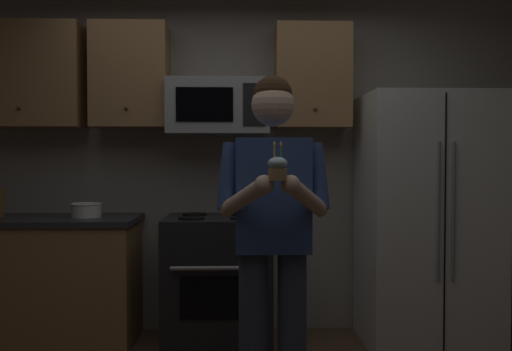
# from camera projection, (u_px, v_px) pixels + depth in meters

# --- Properties ---
(wall_back) EXTENTS (4.40, 0.10, 2.60)m
(wall_back) POSITION_uv_depth(u_px,v_px,m) (239.00, 164.00, 4.32)
(wall_back) COLOR gray
(wall_back) RESTS_ON ground
(oven_range) EXTENTS (0.76, 0.70, 0.93)m
(oven_range) POSITION_uv_depth(u_px,v_px,m) (218.00, 280.00, 3.95)
(oven_range) COLOR black
(oven_range) RESTS_ON ground
(microwave) EXTENTS (0.74, 0.41, 0.40)m
(microwave) POSITION_uv_depth(u_px,v_px,m) (218.00, 107.00, 4.03)
(microwave) COLOR #9EA0A5
(refrigerator) EXTENTS (0.90, 0.75, 1.80)m
(refrigerator) POSITION_uv_depth(u_px,v_px,m) (426.00, 220.00, 3.95)
(refrigerator) COLOR white
(refrigerator) RESTS_ON ground
(cabinet_row_upper) EXTENTS (2.78, 0.36, 0.76)m
(cabinet_row_upper) POSITION_uv_depth(u_px,v_px,m) (141.00, 77.00, 4.06)
(cabinet_row_upper) COLOR #9E7247
(counter_left) EXTENTS (1.44, 0.66, 0.92)m
(counter_left) POSITION_uv_depth(u_px,v_px,m) (37.00, 281.00, 3.93)
(counter_left) COLOR #9E7247
(counter_left) RESTS_ON ground
(bowl_large_white) EXTENTS (0.22, 0.22, 0.10)m
(bowl_large_white) POSITION_uv_depth(u_px,v_px,m) (86.00, 210.00, 3.92)
(bowl_large_white) COLOR white
(bowl_large_white) RESTS_ON counter_left
(person) EXTENTS (0.60, 0.48, 1.76)m
(person) POSITION_uv_depth(u_px,v_px,m) (273.00, 225.00, 2.79)
(person) COLOR #383F59
(person) RESTS_ON ground
(cupcake) EXTENTS (0.09, 0.09, 0.17)m
(cupcake) POSITION_uv_depth(u_px,v_px,m) (278.00, 168.00, 2.45)
(cupcake) COLOR #A87F56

